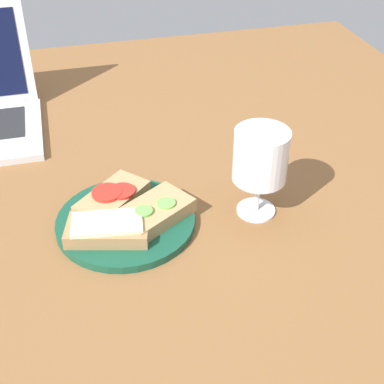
% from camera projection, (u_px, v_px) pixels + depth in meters
% --- Properties ---
extents(wooden_table, '(1.40, 1.40, 0.03)m').
position_uv_depth(wooden_table, '(144.00, 206.00, 0.88)').
color(wooden_table, brown).
rests_on(wooden_table, ground).
extents(plate, '(0.21, 0.21, 0.01)m').
position_uv_depth(plate, '(126.00, 222.00, 0.81)').
color(plate, '#144733').
rests_on(plate, wooden_table).
extents(sandwich_with_cucumber, '(0.13, 0.12, 0.03)m').
position_uv_depth(sandwich_with_cucumber, '(154.00, 212.00, 0.80)').
color(sandwich_with_cucumber, '#A88456').
rests_on(sandwich_with_cucumber, plate).
extents(sandwich_with_tomato, '(0.13, 0.13, 0.02)m').
position_uv_depth(sandwich_with_tomato, '(113.00, 198.00, 0.83)').
color(sandwich_with_tomato, '#A88456').
rests_on(sandwich_with_tomato, plate).
extents(sandwich_with_cheese, '(0.13, 0.09, 0.03)m').
position_uv_depth(sandwich_with_cheese, '(108.00, 229.00, 0.77)').
color(sandwich_with_cheese, '#937047').
rests_on(sandwich_with_cheese, plate).
extents(wine_glass, '(0.08, 0.08, 0.14)m').
position_uv_depth(wine_glass, '(261.00, 159.00, 0.78)').
color(wine_glass, white).
rests_on(wine_glass, wooden_table).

